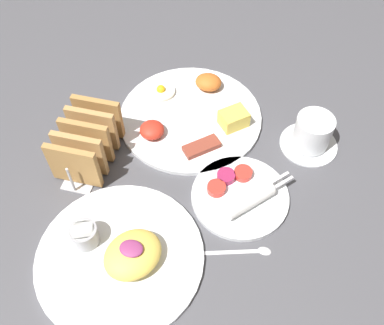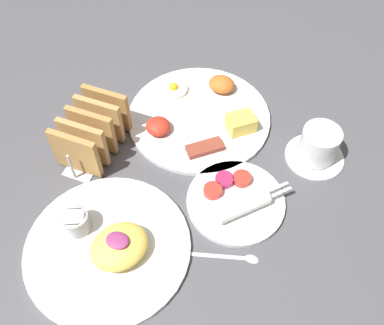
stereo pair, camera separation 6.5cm
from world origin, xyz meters
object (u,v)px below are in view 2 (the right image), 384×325
Objects in this scene: plate_condiments at (236,200)px; coffee_cup at (318,146)px; plate_breakfast at (200,115)px; toast_rack at (92,132)px; plate_foreground at (108,245)px.

coffee_cup is (0.12, 0.16, 0.03)m from plate_condiments.
coffee_cup is at bearing -3.77° from plate_breakfast.
plate_breakfast is 1.67× the size of plate_condiments.
toast_rack is at bearing -162.24° from coffee_cup.
toast_rack is at bearing -138.24° from plate_breakfast.
plate_condiments is at bearing -4.72° from toast_rack.
plate_foreground is at bearing -96.42° from plate_breakfast.
plate_condiments is 0.64× the size of plate_foreground.
plate_breakfast is 0.23m from plate_condiments.
plate_breakfast is at bearing 176.23° from coffee_cup.
toast_rack is 0.45m from coffee_cup.
toast_rack reaches higher than plate_foreground.
plate_condiments is at bearing -52.09° from plate_breakfast.
plate_breakfast is 0.24m from toast_rack.
plate_condiments is at bearing 43.41° from plate_foreground.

